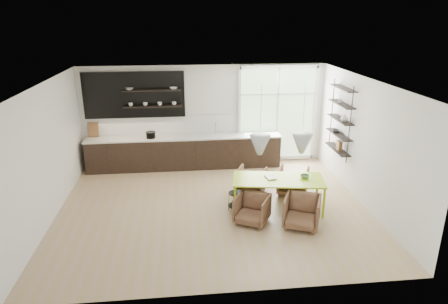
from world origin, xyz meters
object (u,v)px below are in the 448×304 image
at_px(armchair_back_right, 293,181).
at_px(armchair_front_left, 252,209).
at_px(wire_stool, 236,199).
at_px(armchair_front_right, 302,212).
at_px(armchair_back_left, 251,180).
at_px(dining_table, 278,181).

relative_size(armchair_back_right, armchair_front_left, 1.06).
height_order(armchair_back_right, wire_stool, armchair_back_right).
xyz_separation_m(armchair_front_left, armchair_front_right, (1.00, -0.28, 0.03)).
relative_size(armchair_back_left, armchair_front_right, 0.94).
distance_m(armchair_front_right, wire_stool, 1.53).
bearing_deg(armchair_front_right, armchair_back_right, 104.15).
bearing_deg(armchair_back_left, armchair_front_right, 137.72).
bearing_deg(armchair_front_left, armchair_back_right, 75.23).
xyz_separation_m(dining_table, armchair_back_right, (0.58, 0.78, -0.36)).
distance_m(dining_table, armchair_back_right, 1.03).
bearing_deg(armchair_front_right, dining_table, 133.68).
xyz_separation_m(armchair_back_left, armchair_front_left, (-0.25, -1.52, -0.01)).
bearing_deg(dining_table, armchair_back_right, 62.33).
distance_m(dining_table, armchair_front_right, 0.97).
height_order(armchair_back_left, wire_stool, armchair_back_left).
height_order(armchair_back_left, armchair_front_right, armchair_front_right).
xyz_separation_m(dining_table, armchair_back_left, (-0.44, 0.95, -0.37)).
bearing_deg(armchair_front_right, wire_stool, 169.75).
height_order(dining_table, armchair_back_right, dining_table).
bearing_deg(wire_stool, armchair_front_right, -33.63).
relative_size(dining_table, armchair_front_left, 3.13).
bearing_deg(armchair_front_right, armchair_front_left, -172.18).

